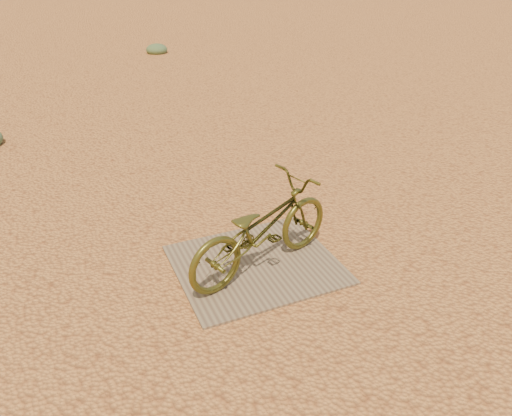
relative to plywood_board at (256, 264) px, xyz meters
name	(u,v)px	position (x,y,z in m)	size (l,w,h in m)	color
ground	(218,315)	(-0.55, -0.51, -0.01)	(120.00, 120.00, 0.00)	#DA914D
plywood_board	(256,264)	(0.00, 0.00, 0.00)	(1.45, 1.26, 0.02)	#7E6E57
bicycle	(261,228)	(0.02, -0.07, 0.42)	(0.55, 1.57, 0.83)	#4C4B1A
kale_b	(157,53)	(1.44, 9.70, -0.01)	(0.55, 0.55, 0.30)	#58774F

